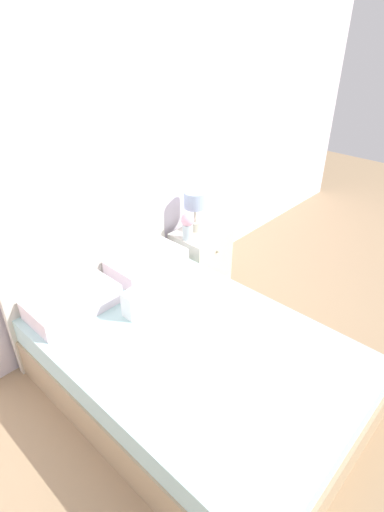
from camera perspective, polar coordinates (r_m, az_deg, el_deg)
The scene contains 6 objects.
ground_plane at distance 3.58m, azimuth -12.82°, elevation -9.32°, with size 12.00×12.00×0.00m, color tan.
wall_back at distance 2.98m, azimuth -16.57°, elevation 10.75°, with size 8.00×0.06×2.60m.
bed at distance 2.81m, azimuth -1.36°, elevation -14.21°, with size 1.47×2.14×1.24m.
nightstand at distance 3.81m, azimuth 1.22°, elevation -0.31°, with size 0.48×0.42×0.57m.
table_lamp at distance 3.61m, azimuth 0.45°, elevation 7.36°, with size 0.20×0.20×0.37m.
flower_vase at distance 3.49m, azimuth -0.61°, elevation 4.49°, with size 0.12×0.12×0.25m.
Camera 1 is at (-1.39, -2.37, 2.29)m, focal length 28.00 mm.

